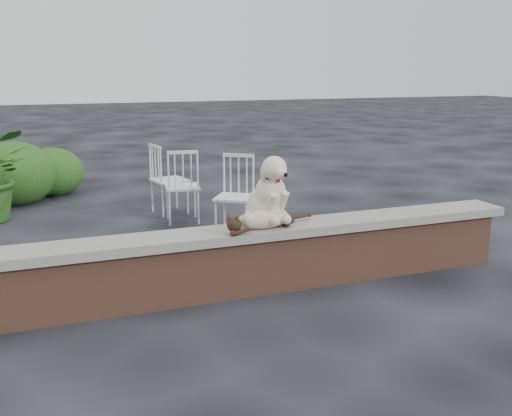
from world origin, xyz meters
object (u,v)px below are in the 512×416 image
object	(u,v)px
cat	(263,218)
dog	(266,189)
chair_d	(235,196)
chair_c	(182,185)
chair_e	(169,179)

from	to	relation	value
cat	dog	bearing A→B (deg)	50.43
cat	chair_d	size ratio (longest dim) A/B	1.15
chair_c	cat	bearing A→B (deg)	99.73
chair_e	chair_c	xyz separation A→B (m)	(0.05, -0.51, 0.00)
chair_d	chair_c	bearing A→B (deg)	150.92
dog	cat	xyz separation A→B (m)	(-0.08, -0.15, -0.22)
dog	chair_d	size ratio (longest dim) A/B	0.67
cat	chair_d	world-z (taller)	chair_d
dog	chair_d	world-z (taller)	dog
chair_c	chair_d	bearing A→B (deg)	125.14
dog	chair_c	world-z (taller)	dog
chair_c	dog	bearing A→B (deg)	101.67
chair_e	chair_c	world-z (taller)	same
cat	chair_e	bearing A→B (deg)	80.75
cat	chair_d	distance (m)	1.85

